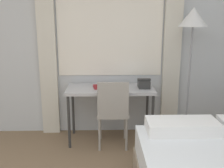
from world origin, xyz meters
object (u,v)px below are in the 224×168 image
at_px(desk_chair, 113,109).
at_px(telephone, 144,84).
at_px(book, 101,87).
at_px(desk, 110,93).
at_px(standing_lamp, 193,26).

relative_size(desk_chair, telephone, 4.89).
bearing_deg(book, desk_chair, -56.04).
bearing_deg(book, desk, -5.19).
distance_m(desk, telephone, 0.46).
xyz_separation_m(telephone, book, (-0.56, 0.02, -0.04)).
bearing_deg(standing_lamp, desk_chair, -169.31).
distance_m(telephone, book, 0.57).
height_order(desk, book, book).
height_order(desk_chair, telephone, desk_chair).
xyz_separation_m(standing_lamp, book, (-1.16, 0.03, -0.79)).
xyz_separation_m(desk_chair, standing_lamp, (1.01, 0.19, 1.03)).
height_order(telephone, book, telephone).
xyz_separation_m(desk, telephone, (0.44, -0.01, 0.12)).
height_order(desk, telephone, telephone).
xyz_separation_m(standing_lamp, telephone, (-0.59, 0.01, -0.75)).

